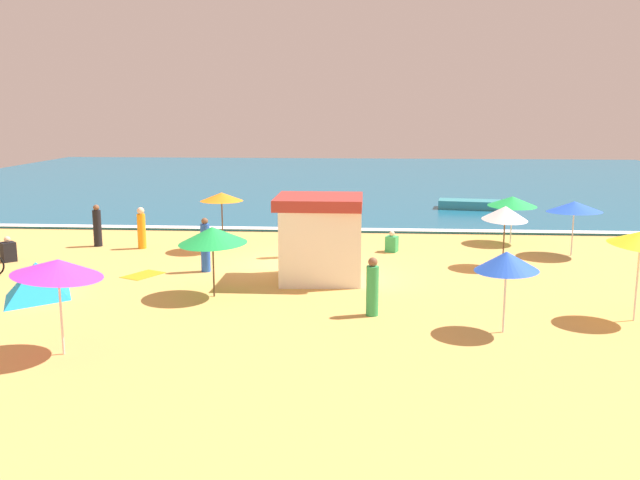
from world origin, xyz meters
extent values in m
plane|color=#E0A856|center=(0.00, 0.00, 0.00)|extent=(60.00, 60.00, 0.00)
cube|color=#196084|center=(0.00, 28.00, 0.05)|extent=(60.00, 44.00, 0.10)
cube|color=white|center=(0.00, 6.30, 0.10)|extent=(57.00, 0.70, 0.01)
cube|color=white|center=(1.10, -2.51, 1.16)|extent=(2.67, 2.54, 2.33)
cube|color=#A5332D|center=(1.10, -2.51, 2.50)|extent=(2.68, 2.53, 0.35)
cylinder|color=silver|center=(-4.07, -9.72, 1.06)|extent=(0.05, 0.05, 2.11)
cone|color=#B733C6|center=(-4.07, -9.72, 1.98)|extent=(2.15, 2.13, 0.57)
cylinder|color=silver|center=(9.49, -6.28, 1.14)|extent=(0.05, 0.05, 2.29)
cylinder|color=silver|center=(8.38, 4.07, 0.93)|extent=(0.05, 0.05, 1.85)
cone|color=green|center=(8.38, 4.07, 1.71)|extent=(2.36, 2.37, 0.47)
cylinder|color=silver|center=(10.15, 1.80, 0.99)|extent=(0.05, 0.05, 1.97)
cone|color=blue|center=(10.15, 1.80, 1.83)|extent=(2.83, 2.84, 0.44)
cylinder|color=#4C3823|center=(7.26, -0.32, 1.03)|extent=(0.05, 0.05, 2.07)
cone|color=white|center=(7.26, -0.32, 1.88)|extent=(1.98, 2.00, 0.58)
cylinder|color=#4C3823|center=(-2.91, 1.82, 1.09)|extent=(0.05, 0.05, 2.18)
cone|color=orange|center=(-2.91, 1.82, 2.07)|extent=(2.29, 2.29, 0.33)
cylinder|color=silver|center=(5.95, -7.47, 0.98)|extent=(0.05, 0.05, 1.96)
cone|color=blue|center=(5.95, -7.47, 1.78)|extent=(2.16, 2.16, 0.54)
cylinder|color=#4C3823|center=(-1.79, -4.74, 1.00)|extent=(0.05, 0.05, 2.00)
cone|color=green|center=(-1.79, -4.74, 1.81)|extent=(2.63, 2.64, 0.58)
pyramid|color=#1999D8|center=(-6.82, -5.24, 0.53)|extent=(1.91, 2.33, 1.06)
cylinder|color=white|center=(-0.25, 0.79, 0.67)|extent=(0.52, 0.52, 1.34)
sphere|color=beige|center=(-0.25, 0.79, 1.47)|extent=(0.28, 0.28, 0.28)
cube|color=black|center=(-10.11, -0.63, 0.35)|extent=(0.64, 0.64, 0.70)
sphere|color=beige|center=(-10.11, -0.63, 0.80)|extent=(0.23, 0.23, 0.23)
cylinder|color=orange|center=(-6.12, 1.99, 0.68)|extent=(0.42, 0.42, 1.35)
sphere|color=beige|center=(-6.12, 1.99, 1.48)|extent=(0.28, 0.28, 0.28)
cube|color=green|center=(3.54, 2.02, 0.30)|extent=(0.54, 0.54, 0.60)
sphere|color=beige|center=(3.54, 2.02, 0.70)|extent=(0.21, 0.21, 0.21)
cylinder|color=black|center=(-8.00, 2.30, 0.72)|extent=(0.46, 0.46, 1.43)
sphere|color=brown|center=(-8.00, 2.30, 1.54)|extent=(0.24, 0.24, 0.24)
cylinder|color=blue|center=(-2.75, -1.67, 0.80)|extent=(0.43, 0.43, 1.60)
sphere|color=brown|center=(-2.75, -1.67, 1.70)|extent=(0.22, 0.22, 0.22)
cylinder|color=green|center=(2.77, -6.29, 0.66)|extent=(0.46, 0.46, 1.33)
sphere|color=brown|center=(2.77, -6.29, 1.44)|extent=(0.25, 0.25, 0.25)
cube|color=orange|center=(-4.68, -2.33, 0.01)|extent=(1.32, 1.53, 0.01)
cube|color=teal|center=(8.00, 13.13, 0.33)|extent=(3.39, 1.85, 0.46)
camera|label=1|loc=(2.64, -24.00, 5.39)|focal=39.10mm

